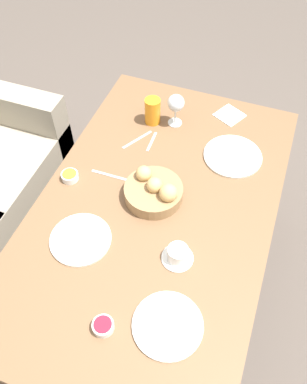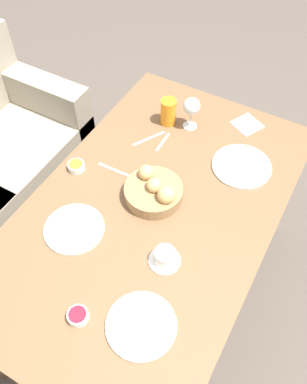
% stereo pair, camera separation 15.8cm
% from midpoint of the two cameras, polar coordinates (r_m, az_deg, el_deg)
% --- Properties ---
extents(ground_plane, '(10.00, 10.00, 0.00)m').
position_cam_midpoint_polar(ground_plane, '(2.19, 2.01, -13.36)').
color(ground_plane, '#564C44').
extents(dining_table, '(1.48, 0.90, 0.71)m').
position_cam_midpoint_polar(dining_table, '(1.64, 2.62, -4.16)').
color(dining_table, brown).
rests_on(dining_table, ground_plane).
extents(bread_basket, '(0.23, 0.23, 0.11)m').
position_cam_midpoint_polar(bread_basket, '(1.57, 2.97, -0.02)').
color(bread_basket, '#99754C').
rests_on(bread_basket, dining_table).
extents(plate_near_left, '(0.23, 0.23, 0.01)m').
position_cam_midpoint_polar(plate_near_left, '(1.35, 1.78, -18.46)').
color(plate_near_left, silver).
rests_on(plate_near_left, dining_table).
extents(plate_near_right, '(0.25, 0.25, 0.01)m').
position_cam_midpoint_polar(plate_near_right, '(1.75, 14.80, 3.38)').
color(plate_near_right, silver).
rests_on(plate_near_right, dining_table).
extents(plate_far_center, '(0.22, 0.22, 0.01)m').
position_cam_midpoint_polar(plate_far_center, '(1.52, -8.17, -5.33)').
color(plate_far_center, silver).
rests_on(plate_far_center, dining_table).
extents(juice_glass, '(0.07, 0.07, 0.12)m').
position_cam_midpoint_polar(juice_glass, '(1.86, 4.57, 11.04)').
color(juice_glass, orange).
rests_on(juice_glass, dining_table).
extents(wine_glass, '(0.08, 0.08, 0.16)m').
position_cam_midpoint_polar(wine_glass, '(1.81, 7.90, 11.58)').
color(wine_glass, silver).
rests_on(wine_glass, dining_table).
extents(coffee_cup, '(0.11, 0.11, 0.06)m').
position_cam_midpoint_polar(coffee_cup, '(1.43, 4.78, -9.32)').
color(coffee_cup, white).
rests_on(coffee_cup, dining_table).
extents(jam_bowl_berry, '(0.07, 0.07, 0.03)m').
position_cam_midpoint_polar(jam_bowl_berry, '(1.35, -7.15, -17.13)').
color(jam_bowl_berry, white).
rests_on(jam_bowl_berry, dining_table).
extents(jam_bowl_honey, '(0.07, 0.07, 0.03)m').
position_cam_midpoint_polar(jam_bowl_honey, '(1.70, -8.20, 3.44)').
color(jam_bowl_honey, white).
rests_on(jam_bowl_honey, dining_table).
extents(fork_silver, '(0.15, 0.09, 0.00)m').
position_cam_midpoint_polar(fork_silver, '(1.81, 1.86, 7.38)').
color(fork_silver, '#B7B7BC').
rests_on(fork_silver, dining_table).
extents(knife_silver, '(0.01, 0.16, 0.00)m').
position_cam_midpoint_polar(knife_silver, '(1.69, -2.76, 2.90)').
color(knife_silver, '#B7B7BC').
rests_on(knife_silver, dining_table).
extents(spoon_coffee, '(0.12, 0.01, 0.00)m').
position_cam_midpoint_polar(spoon_coffee, '(1.80, 3.85, 6.87)').
color(spoon_coffee, '#B7B7BC').
rests_on(spoon_coffee, dining_table).
extents(napkin, '(0.15, 0.15, 0.00)m').
position_cam_midpoint_polar(napkin, '(1.94, 15.31, 8.99)').
color(napkin, white).
rests_on(napkin, dining_table).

